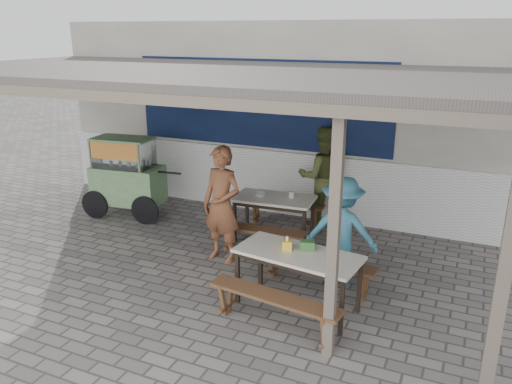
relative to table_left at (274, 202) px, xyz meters
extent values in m
plane|color=slate|center=(-0.66, -1.69, -0.67)|extent=(60.00, 60.00, 0.00)
cube|color=beige|center=(-0.66, 1.91, 1.08)|extent=(9.00, 1.20, 3.50)
cube|color=white|center=(-0.66, 1.28, -0.07)|extent=(9.00, 0.10, 1.20)
cube|color=#0E1E44|center=(-0.86, 1.29, 1.38)|extent=(5.00, 0.03, 1.60)
cube|color=#504844|center=(-0.66, -0.69, 2.08)|extent=(9.00, 4.20, 0.12)
cube|color=#685D4F|center=(-0.66, -2.74, 1.98)|extent=(9.00, 0.12, 0.12)
cube|color=#685D4F|center=(3.24, -2.69, 0.68)|extent=(0.12, 0.12, 2.70)
cube|color=#685D4F|center=(1.69, -2.59, 0.68)|extent=(0.11, 0.11, 2.70)
cube|color=beige|center=(0.00, 0.00, 0.06)|extent=(1.33, 0.79, 0.04)
cube|color=black|center=(0.00, 0.00, 0.00)|extent=(1.23, 0.68, 0.06)
cube|color=black|center=(-0.56, -0.33, -0.31)|extent=(0.05, 0.05, 0.71)
cube|color=black|center=(0.60, -0.24, -0.31)|extent=(0.05, 0.05, 0.71)
cube|color=black|center=(-0.60, 0.24, -0.31)|extent=(0.05, 0.05, 0.71)
cube|color=black|center=(0.56, 0.33, -0.31)|extent=(0.05, 0.05, 0.71)
cube|color=brown|center=(0.05, -0.65, -0.24)|extent=(1.40, 0.39, 0.04)
cube|color=brown|center=(-0.49, -0.69, -0.46)|extent=(0.07, 0.28, 0.41)
cube|color=brown|center=(0.59, -0.60, -0.46)|extent=(0.07, 0.28, 0.41)
cube|color=brown|center=(-0.05, 0.65, -0.24)|extent=(1.40, 0.39, 0.04)
cube|color=brown|center=(-0.59, 0.60, -0.46)|extent=(0.07, 0.28, 0.41)
cube|color=brown|center=(0.49, 0.69, -0.46)|extent=(0.07, 0.28, 0.41)
cube|color=beige|center=(1.06, -1.84, 0.06)|extent=(1.60, 0.88, 0.04)
cube|color=black|center=(1.06, -1.84, 0.00)|extent=(1.49, 0.77, 0.06)
cube|color=black|center=(0.33, -2.04, -0.31)|extent=(0.05, 0.05, 0.71)
cube|color=black|center=(1.72, -2.22, -0.31)|extent=(0.05, 0.05, 0.71)
cube|color=black|center=(0.40, -1.47, -0.31)|extent=(0.05, 0.05, 0.71)
cube|color=black|center=(1.80, -1.65, -0.31)|extent=(0.05, 0.05, 0.71)
cube|color=brown|center=(0.99, -2.43, -0.24)|extent=(1.65, 0.49, 0.04)
cube|color=brown|center=(0.33, -2.35, -0.46)|extent=(0.09, 0.28, 0.41)
cube|color=brown|center=(1.64, -2.52, -0.46)|extent=(0.09, 0.28, 0.41)
cube|color=brown|center=(1.14, -1.26, -0.24)|extent=(1.65, 0.49, 0.04)
cube|color=brown|center=(0.48, -1.17, -0.46)|extent=(0.09, 0.28, 0.41)
cube|color=brown|center=(1.79, -1.34, -0.46)|extent=(0.09, 0.28, 0.41)
cube|color=#769966|center=(-2.93, 0.01, -0.06)|extent=(1.34, 0.81, 0.66)
cube|color=#769966|center=(-2.93, 0.01, -0.40)|extent=(1.29, 0.77, 0.05)
cylinder|color=black|center=(-3.41, -0.41, -0.40)|extent=(0.53, 0.11, 0.53)
cylinder|color=black|center=(-2.38, -0.28, -0.40)|extent=(0.53, 0.11, 0.53)
cube|color=silver|center=(-2.98, 0.01, 0.53)|extent=(1.10, 0.69, 0.52)
cube|color=#769966|center=(-2.98, 0.01, 0.79)|extent=(1.14, 0.73, 0.04)
cube|color=#D44431|center=(-2.94, -0.29, 0.62)|extent=(0.94, 0.13, 0.30)
cylinder|color=black|center=(-2.18, 0.10, 0.23)|extent=(0.66, 0.12, 0.04)
imported|color=brown|center=(-0.43, -1.00, 0.21)|extent=(0.70, 0.52, 1.76)
imported|color=#494F26|center=(0.52, 0.99, 0.23)|extent=(1.07, 0.97, 1.79)
imported|color=teal|center=(1.37, -0.98, 0.09)|extent=(1.05, 0.70, 1.52)
cube|color=yellow|center=(0.90, -1.81, 0.14)|extent=(0.15, 0.15, 0.12)
cube|color=#376F31|center=(1.14, -1.72, 0.14)|extent=(0.20, 0.17, 0.12)
cylinder|color=beige|center=(0.26, 0.10, 0.13)|extent=(0.09, 0.09, 0.10)
imported|color=silver|center=(-0.24, -0.01, 0.10)|extent=(0.24, 0.24, 0.05)
camera|label=1|loc=(2.85, -7.12, 2.67)|focal=35.00mm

